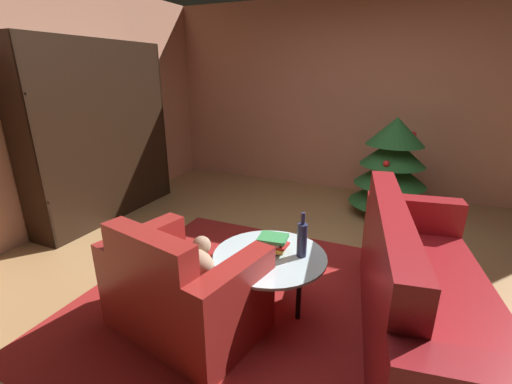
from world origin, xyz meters
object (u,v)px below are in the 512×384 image
at_px(armchair_red, 183,291).
at_px(coffee_table, 270,260).
at_px(bottle_on_table, 302,239).
at_px(book_stack_on_table, 272,243).
at_px(couch_red, 422,304).
at_px(decorated_tree, 391,167).
at_px(bookshelf_unit, 109,131).

distance_m(armchair_red, coffee_table, 0.62).
relative_size(armchair_red, bottle_on_table, 3.43).
xyz_separation_m(armchair_red, bottle_on_table, (0.67, 0.47, 0.30)).
xyz_separation_m(coffee_table, book_stack_on_table, (-0.01, 0.06, 0.10)).
bearing_deg(couch_red, decorated_tree, 98.59).
bearing_deg(bookshelf_unit, coffee_table, -23.33).
relative_size(coffee_table, book_stack_on_table, 3.61).
height_order(couch_red, decorated_tree, decorated_tree).
xyz_separation_m(armchair_red, decorated_tree, (1.11, 2.71, 0.30)).
height_order(armchair_red, book_stack_on_table, armchair_red).
distance_m(coffee_table, bottle_on_table, 0.27).
relative_size(bookshelf_unit, book_stack_on_table, 9.11).
xyz_separation_m(couch_red, decorated_tree, (-0.34, 2.27, 0.27)).
height_order(bookshelf_unit, armchair_red, bookshelf_unit).
xyz_separation_m(bottle_on_table, decorated_tree, (0.44, 2.24, -0.00)).
distance_m(coffee_table, decorated_tree, 2.41).
height_order(coffee_table, bottle_on_table, bottle_on_table).
height_order(armchair_red, bottle_on_table, armchair_red).
bearing_deg(book_stack_on_table, couch_red, -0.39).
relative_size(couch_red, book_stack_on_table, 9.19).
bearing_deg(armchair_red, couch_red, 16.99).
distance_m(bookshelf_unit, book_stack_on_table, 2.69).
bearing_deg(book_stack_on_table, coffee_table, -84.17).
bearing_deg(bottle_on_table, couch_red, -1.73).
xyz_separation_m(armchair_red, book_stack_on_table, (0.46, 0.45, 0.24)).
distance_m(book_stack_on_table, bottle_on_table, 0.22).
relative_size(armchair_red, book_stack_on_table, 5.03).
height_order(armchair_red, decorated_tree, decorated_tree).
relative_size(bookshelf_unit, armchair_red, 1.81).
bearing_deg(couch_red, bookshelf_unit, 163.71).
bearing_deg(decorated_tree, book_stack_on_table, -106.03).
xyz_separation_m(couch_red, coffee_table, (-0.99, -0.05, 0.11)).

